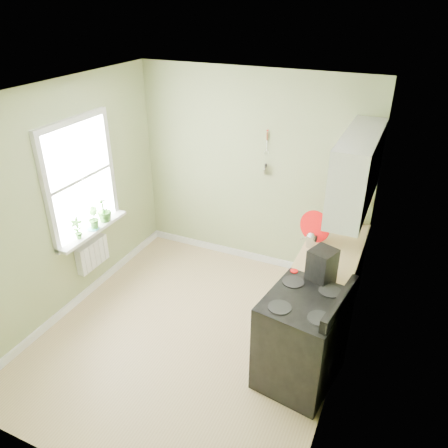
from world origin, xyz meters
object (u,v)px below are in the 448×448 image
at_px(stove, 301,339).
at_px(stand_mixer, 340,208).
at_px(kettle, 311,239).
at_px(coffee_maker, 321,268).

bearing_deg(stove, stand_mixer, 91.72).
distance_m(stove, kettle, 1.21).
bearing_deg(stove, kettle, 102.02).
height_order(stove, kettle, stove).
xyz_separation_m(stove, stand_mixer, (-0.06, 1.84, 0.59)).
distance_m(kettle, coffee_maker, 0.73).
bearing_deg(kettle, stand_mixer, 77.26).
height_order(stand_mixer, coffee_maker, stand_mixer).
distance_m(stand_mixer, kettle, 0.79).
relative_size(stand_mixer, kettle, 2.26).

